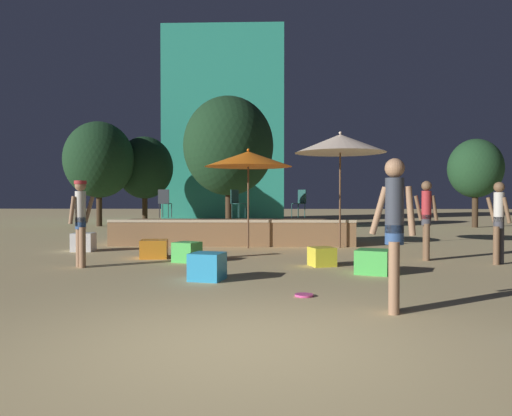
{
  "coord_description": "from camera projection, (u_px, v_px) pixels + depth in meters",
  "views": [
    {
      "loc": [
        0.33,
        -4.71,
        1.41
      ],
      "look_at": [
        0.0,
        5.34,
        1.21
      ],
      "focal_mm": 35.0,
      "sensor_mm": 36.0,
      "label": 1
    }
  ],
  "objects": [
    {
      "name": "person_4",
      "position": [
        499.0,
        219.0,
        10.56
      ],
      "size": [
        0.39,
        0.5,
        1.75
      ],
      "rotation": [
        0.0,
        0.0,
        3.77
      ],
      "color": "#3F3F47",
      "rests_on": "ground"
    },
    {
      "name": "cube_seat_1",
      "position": [
        154.0,
        249.0,
        11.69
      ],
      "size": [
        0.7,
        0.7,
        0.43
      ],
      "rotation": [
        0.0,
        0.0,
        0.14
      ],
      "color": "orange",
      "rests_on": "ground"
    },
    {
      "name": "bistro_chair_2",
      "position": [
        164.0,
        201.0,
        15.9
      ],
      "size": [
        0.4,
        0.41,
        0.9
      ],
      "rotation": [
        0.0,
        0.0,
        3.0
      ],
      "color": "#2D3338",
      "rests_on": "wooden_deck"
    },
    {
      "name": "cube_seat_0",
      "position": [
        322.0,
        257.0,
        10.32
      ],
      "size": [
        0.59,
        0.59,
        0.39
      ],
      "rotation": [
        0.0,
        0.0,
        0.31
      ],
      "color": "yellow",
      "rests_on": "ground"
    },
    {
      "name": "background_tree_3",
      "position": [
        145.0,
        168.0,
        26.55
      ],
      "size": [
        3.0,
        3.0,
        4.68
      ],
      "color": "#3D2B1C",
      "rests_on": "ground"
    },
    {
      "name": "wooden_deck",
      "position": [
        234.0,
        231.0,
        15.74
      ],
      "size": [
        7.21,
        2.76,
        0.78
      ],
      "color": "olive",
      "rests_on": "ground"
    },
    {
      "name": "ground_plane",
      "position": [
        238.0,
        346.0,
        4.74
      ],
      "size": [
        120.0,
        120.0,
        0.0
      ],
      "primitive_type": "plane",
      "color": "tan"
    },
    {
      "name": "bistro_chair_0",
      "position": [
        300.0,
        201.0,
        16.22
      ],
      "size": [
        0.48,
        0.48,
        0.9
      ],
      "rotation": [
        0.0,
        0.0,
        5.42
      ],
      "color": "#1E4C47",
      "rests_on": "wooden_deck"
    },
    {
      "name": "cube_seat_3",
      "position": [
        207.0,
        266.0,
        8.54
      ],
      "size": [
        0.65,
        0.65,
        0.47
      ],
      "rotation": [
        0.0,
        0.0,
        -0.23
      ],
      "color": "#2D9EDB",
      "rests_on": "ground"
    },
    {
      "name": "cube_seat_2",
      "position": [
        83.0,
        242.0,
        13.19
      ],
      "size": [
        0.57,
        0.57,
        0.49
      ],
      "rotation": [
        0.0,
        0.0,
        0.06
      ],
      "color": "white",
      "rests_on": "ground"
    },
    {
      "name": "bistro_chair_1",
      "position": [
        236.0,
        201.0,
        15.96
      ],
      "size": [
        0.48,
        0.48,
        0.9
      ],
      "rotation": [
        0.0,
        0.0,
        0.92
      ],
      "color": "#1E4C47",
      "rests_on": "wooden_deck"
    },
    {
      "name": "background_tree_1",
      "position": [
        99.0,
        160.0,
        24.86
      ],
      "size": [
        3.45,
        3.45,
        5.22
      ],
      "color": "#3D2B1C",
      "rests_on": "ground"
    },
    {
      "name": "background_tree_0",
      "position": [
        475.0,
        169.0,
        23.85
      ],
      "size": [
        2.56,
        2.56,
        4.24
      ],
      "color": "#3D2B1C",
      "rests_on": "ground"
    },
    {
      "name": "person_2",
      "position": [
        394.0,
        226.0,
        6.1
      ],
      "size": [
        0.56,
        0.31,
        1.9
      ],
      "rotation": [
        0.0,
        0.0,
        1.31
      ],
      "color": "#997051",
      "rests_on": "ground"
    },
    {
      "name": "cube_seat_5",
      "position": [
        373.0,
        262.0,
        9.27
      ],
      "size": [
        0.78,
        0.78,
        0.45
      ],
      "rotation": [
        0.0,
        0.0,
        -0.38
      ],
      "color": "#4CC651",
      "rests_on": "ground"
    },
    {
      "name": "person_0",
      "position": [
        81.0,
        218.0,
        10.11
      ],
      "size": [
        0.45,
        0.42,
        1.77
      ],
      "rotation": [
        0.0,
        0.0,
        2.32
      ],
      "color": "#997051",
      "rests_on": "ground"
    },
    {
      "name": "person_3",
      "position": [
        426.0,
        216.0,
        11.27
      ],
      "size": [
        0.54,
        0.3,
        1.8
      ],
      "rotation": [
        0.0,
        0.0,
        4.55
      ],
      "color": "brown",
      "rests_on": "ground"
    },
    {
      "name": "patio_umbrella_0",
      "position": [
        248.0,
        159.0,
        13.9
      ],
      "size": [
        2.45,
        2.45,
        2.79
      ],
      "color": "brown",
      "rests_on": "ground"
    },
    {
      "name": "patio_umbrella_1",
      "position": [
        340.0,
        144.0,
        14.05
      ],
      "size": [
        2.57,
        2.57,
        3.29
      ],
      "color": "brown",
      "rests_on": "ground"
    },
    {
      "name": "frisbee_disc",
      "position": [
        304.0,
        295.0,
        7.13
      ],
      "size": [
        0.27,
        0.27,
        0.03
      ],
      "color": "#E54C99",
      "rests_on": "ground"
    },
    {
      "name": "cube_seat_4",
      "position": [
        187.0,
        252.0,
        10.98
      ],
      "size": [
        0.65,
        0.65,
        0.44
      ],
      "rotation": [
        0.0,
        0.0,
        -0.39
      ],
      "color": "#4CC651",
      "rests_on": "ground"
    },
    {
      "name": "background_tree_2",
      "position": [
        228.0,
        146.0,
        22.22
      ],
      "size": [
        4.01,
        4.01,
        5.94
      ],
      "color": "#3D2B1C",
      "rests_on": "ground"
    },
    {
      "name": "distant_building",
      "position": [
        225.0,
        128.0,
        31.28
      ],
      "size": [
        7.25,
        4.15,
        11.67
      ],
      "color": "teal",
      "rests_on": "ground"
    }
  ]
}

